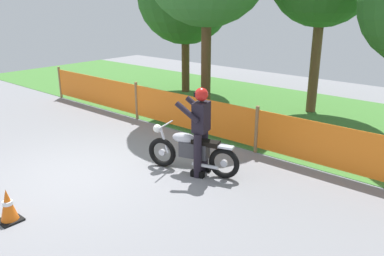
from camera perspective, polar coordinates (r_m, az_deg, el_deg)
name	(u,v)px	position (r m, az deg, el deg)	size (l,w,h in m)	color
ground	(87,172)	(7.94, -15.10, -6.27)	(24.00, 24.00, 0.02)	gray
grass_verge	(256,108)	(12.25, 9.30, 2.87)	(24.00, 6.28, 0.01)	#427A33
barrier_fence	(189,113)	(9.65, -0.43, 2.25)	(11.70, 0.08, 1.05)	olive
motorcycle_lead	(191,151)	(7.51, -0.09, -3.33)	(1.87, 0.74, 0.91)	black
rider_lead	(200,128)	(7.28, 1.23, -0.05)	(0.66, 0.65, 1.69)	black
traffic_cone	(8,206)	(6.58, -25.23, -10.19)	(0.32, 0.32, 0.53)	black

